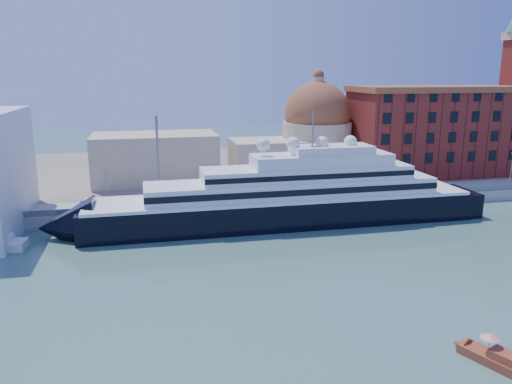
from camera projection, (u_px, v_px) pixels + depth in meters
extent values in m
plane|color=#39635A|center=(305.00, 269.00, 74.46)|extent=(400.00, 400.00, 0.00)
cube|color=gray|center=(255.00, 204.00, 106.41)|extent=(180.00, 10.00, 2.50)
cube|color=slate|center=(225.00, 170.00, 145.36)|extent=(260.00, 72.00, 2.00)
cube|color=slate|center=(260.00, 201.00, 101.72)|extent=(180.00, 0.10, 1.20)
cube|color=black|center=(282.00, 213.00, 96.39)|extent=(75.12, 11.56, 6.26)
cone|color=black|center=(67.00, 227.00, 87.92)|extent=(9.63, 11.56, 11.56)
cube|color=black|center=(455.00, 203.00, 104.50)|extent=(5.78, 10.59, 5.78)
cube|color=white|center=(283.00, 196.00, 95.61)|extent=(73.19, 11.75, 0.58)
cube|color=white|center=(292.00, 187.00, 95.62)|extent=(55.86, 9.63, 2.89)
cube|color=black|center=(300.00, 193.00, 91.05)|extent=(55.86, 0.15, 1.16)
cube|color=white|center=(307.00, 173.00, 95.61)|extent=(40.45, 8.67, 2.50)
cube|color=white|center=(322.00, 160.00, 95.66)|extent=(26.96, 7.70, 2.31)
cube|color=white|center=(331.00, 149.00, 95.63)|extent=(15.41, 6.74, 1.54)
cylinder|color=slate|center=(313.00, 129.00, 93.86)|extent=(0.29, 0.29, 6.74)
sphere|color=white|center=(263.00, 145.00, 92.42)|extent=(2.50, 2.50, 2.50)
sphere|color=white|center=(293.00, 144.00, 93.66)|extent=(2.50, 2.50, 2.50)
sphere|color=white|center=(322.00, 143.00, 94.90)|extent=(2.50, 2.50, 2.50)
sphere|color=white|center=(350.00, 142.00, 96.14)|extent=(2.50, 2.50, 2.50)
cube|color=white|center=(0.00, 239.00, 82.24)|extent=(4.16, 2.78, 1.19)
cube|color=brown|center=(493.00, 360.00, 50.24)|extent=(4.72, 7.13, 1.13)
cube|color=brown|center=(505.00, 357.00, 49.12)|extent=(2.77, 3.31, 0.90)
cylinder|color=slate|center=(489.00, 345.00, 50.36)|extent=(0.07, 0.07, 1.81)
cone|color=red|center=(490.00, 336.00, 50.12)|extent=(2.04, 2.04, 0.45)
cube|color=maroon|center=(432.00, 133.00, 131.90)|extent=(42.00, 18.00, 22.00)
cube|color=brown|center=(436.00, 89.00, 129.22)|extent=(43.00, 19.00, 1.50)
cylinder|color=beige|center=(316.00, 149.00, 132.09)|extent=(18.00, 18.00, 14.00)
sphere|color=brown|center=(317.00, 114.00, 129.99)|extent=(17.00, 17.00, 17.00)
cylinder|color=beige|center=(318.00, 83.00, 128.12)|extent=(3.00, 3.00, 3.00)
cube|color=beige|center=(267.00, 159.00, 127.65)|extent=(18.00, 14.00, 10.00)
cube|color=beige|center=(155.00, 158.00, 123.31)|extent=(30.00, 16.00, 12.00)
cylinder|color=slate|center=(107.00, 191.00, 95.91)|extent=(0.24, 0.24, 8.00)
cube|color=slate|center=(105.00, 170.00, 94.95)|extent=(0.80, 0.30, 0.25)
cylinder|color=slate|center=(259.00, 183.00, 102.34)|extent=(0.24, 0.24, 8.00)
cube|color=slate|center=(259.00, 164.00, 101.39)|extent=(0.80, 0.30, 0.25)
cylinder|color=slate|center=(392.00, 177.00, 108.78)|extent=(0.24, 0.24, 8.00)
cube|color=slate|center=(394.00, 158.00, 107.82)|extent=(0.80, 0.30, 0.25)
cylinder|color=slate|center=(511.00, 171.00, 115.22)|extent=(0.24, 0.24, 8.00)
cylinder|color=slate|center=(158.00, 161.00, 98.78)|extent=(0.50, 0.50, 18.00)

